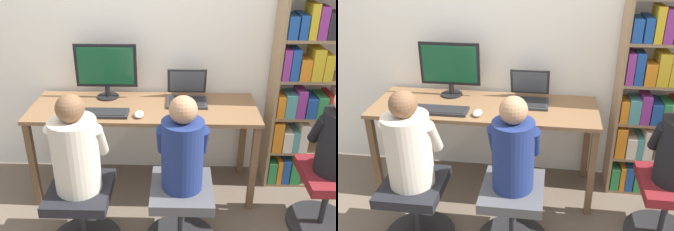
{
  "view_description": "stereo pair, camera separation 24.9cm",
  "coord_description": "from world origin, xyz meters",
  "views": [
    {
      "loc": [
        0.27,
        -2.38,
        1.99
      ],
      "look_at": [
        0.2,
        0.11,
        0.79
      ],
      "focal_mm": 40.0,
      "sensor_mm": 36.0,
      "label": 1
    },
    {
      "loc": [
        0.52,
        -2.36,
        1.99
      ],
      "look_at": [
        0.2,
        0.11,
        0.79
      ],
      "focal_mm": 40.0,
      "sensor_mm": 36.0,
      "label": 2
    }
  ],
  "objects": [
    {
      "name": "ground_plane",
      "position": [
        0.0,
        0.0,
        0.0
      ],
      "size": [
        14.0,
        14.0,
        0.0
      ],
      "primitive_type": "plane",
      "color": "brown"
    },
    {
      "name": "wall_back",
      "position": [
        0.0,
        0.66,
        1.3
      ],
      "size": [
        10.0,
        0.05,
        2.6
      ],
      "color": "white",
      "rests_on": "ground_plane"
    },
    {
      "name": "desk",
      "position": [
        0.0,
        0.3,
        0.69
      ],
      "size": [
        1.78,
        0.6,
        0.77
      ],
      "color": "brown",
      "rests_on": "ground_plane"
    },
    {
      "name": "desktop_monitor",
      "position": [
        -0.31,
        0.47,
        1.02
      ],
      "size": [
        0.5,
        0.18,
        0.45
      ],
      "color": "black",
      "rests_on": "desk"
    },
    {
      "name": "laptop",
      "position": [
        0.34,
        0.42,
        0.82
      ],
      "size": [
        0.32,
        0.32,
        0.25
      ],
      "color": "#2D2D30",
      "rests_on": "desk"
    },
    {
      "name": "keyboard",
      "position": [
        -0.32,
        0.14,
        0.79
      ],
      "size": [
        0.44,
        0.16,
        0.03
      ],
      "color": "#232326",
      "rests_on": "desk"
    },
    {
      "name": "computer_mouse_by_keyboard",
      "position": [
        -0.02,
        0.12,
        0.79
      ],
      "size": [
        0.07,
        0.11,
        0.04
      ],
      "color": "silver",
      "rests_on": "desk"
    },
    {
      "name": "office_chair_left",
      "position": [
        -0.37,
        -0.39,
        0.27
      ],
      "size": [
        0.51,
        0.51,
        0.49
      ],
      "color": "#262628",
      "rests_on": "ground_plane"
    },
    {
      "name": "office_chair_right",
      "position": [
        0.3,
        -0.35,
        0.27
      ],
      "size": [
        0.51,
        0.51,
        0.49
      ],
      "color": "#262628",
      "rests_on": "ground_plane"
    },
    {
      "name": "person_at_monitor",
      "position": [
        -0.37,
        -0.38,
        0.78
      ],
      "size": [
        0.37,
        0.33,
        0.66
      ],
      "color": "beige",
      "rests_on": "office_chair_left"
    },
    {
      "name": "person_at_laptop",
      "position": [
        0.3,
        -0.34,
        0.78
      ],
      "size": [
        0.33,
        0.3,
        0.64
      ],
      "color": "navy",
      "rests_on": "office_chair_right"
    },
    {
      "name": "bookshelf",
      "position": [
        1.33,
        0.44,
        0.8
      ],
      "size": [
        0.78,
        0.28,
        1.62
      ],
      "color": "#997A56",
      "rests_on": "ground_plane"
    },
    {
      "name": "office_chair_side",
      "position": [
        1.36,
        -0.15,
        0.27
      ],
      "size": [
        0.51,
        0.51,
        0.49
      ],
      "color": "#262628",
      "rests_on": "ground_plane"
    }
  ]
}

